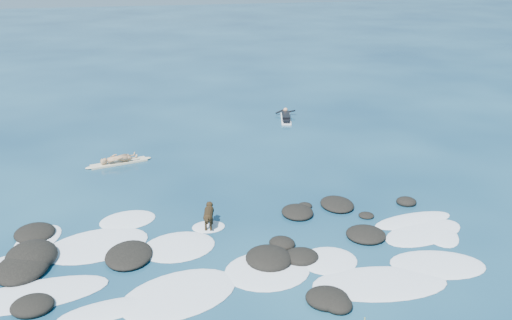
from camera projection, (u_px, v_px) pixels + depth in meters
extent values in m
plane|color=#0A2642|center=(242.00, 231.00, 18.62)|extent=(160.00, 160.00, 0.00)
ellipsoid|color=black|center=(35.00, 233.00, 18.27)|extent=(1.48, 1.56, 0.38)
ellipsoid|color=black|center=(282.00, 243.00, 17.65)|extent=(1.08, 1.12, 0.33)
ellipsoid|color=black|center=(366.00, 216.00, 19.57)|extent=(0.68, 0.67, 0.18)
ellipsoid|color=black|center=(406.00, 202.00, 20.55)|extent=(0.89, 0.86, 0.32)
ellipsoid|color=black|center=(32.00, 256.00, 16.79)|extent=(1.56, 1.82, 0.61)
ellipsoid|color=black|center=(366.00, 235.00, 18.19)|extent=(1.48, 1.50, 0.34)
ellipsoid|color=black|center=(269.00, 258.00, 16.72)|extent=(1.61, 1.68, 0.49)
ellipsoid|color=black|center=(22.00, 268.00, 16.23)|extent=(1.88, 2.17, 0.50)
ellipsoid|color=black|center=(305.00, 206.00, 20.29)|extent=(0.57, 0.55, 0.20)
ellipsoid|color=black|center=(327.00, 298.00, 14.85)|extent=(1.50, 1.46, 0.40)
ellipsoid|color=black|center=(336.00, 303.00, 14.68)|extent=(0.90, 1.06, 0.35)
ellipsoid|color=black|center=(129.00, 255.00, 16.96)|extent=(1.71, 2.00, 0.35)
ellipsoid|color=black|center=(297.00, 212.00, 19.73)|extent=(1.19, 1.33, 0.33)
ellipsoid|color=black|center=(32.00, 306.00, 14.55)|extent=(1.14, 1.07, 0.38)
ellipsoid|color=black|center=(301.00, 257.00, 16.86)|extent=(1.14, 1.05, 0.38)
ellipsoid|color=black|center=(337.00, 204.00, 20.36)|extent=(1.22, 1.47, 0.30)
ellipsoid|color=white|center=(38.00, 240.00, 18.02)|extent=(1.92, 2.39, 0.12)
ellipsoid|color=white|center=(179.00, 294.00, 15.18)|extent=(3.88, 3.23, 0.12)
ellipsoid|color=white|center=(40.00, 256.00, 17.05)|extent=(4.16, 2.18, 0.12)
ellipsoid|color=white|center=(424.00, 233.00, 18.47)|extent=(3.34, 2.32, 0.12)
ellipsoid|color=white|center=(438.00, 265.00, 16.60)|extent=(3.11, 2.32, 0.12)
ellipsoid|color=white|center=(97.00, 245.00, 17.69)|extent=(3.68, 2.89, 0.12)
ellipsoid|color=white|center=(413.00, 220.00, 19.29)|extent=(3.07, 1.43, 0.12)
ellipsoid|color=white|center=(128.00, 220.00, 19.32)|extent=(2.20, 1.87, 0.12)
ellipsoid|color=white|center=(178.00, 247.00, 17.60)|extent=(2.73, 2.44, 0.12)
ellipsoid|color=white|center=(329.00, 261.00, 16.81)|extent=(2.08, 2.01, 0.12)
ellipsoid|color=white|center=(33.00, 295.00, 15.13)|extent=(4.12, 2.05, 0.12)
ellipsoid|color=white|center=(108.00, 310.00, 14.49)|extent=(2.65, 1.35, 0.12)
ellipsoid|color=white|center=(437.00, 232.00, 18.53)|extent=(1.58, 2.37, 0.12)
ellipsoid|color=white|center=(380.00, 283.00, 15.66)|extent=(3.99, 2.26, 0.12)
ellipsoid|color=white|center=(267.00, 271.00, 16.29)|extent=(2.67, 2.40, 0.12)
ellipsoid|color=white|center=(209.00, 227.00, 18.84)|extent=(1.10, 0.90, 0.12)
cube|color=beige|center=(119.00, 163.00, 24.38)|extent=(2.42, 1.09, 0.08)
ellipsoid|color=beige|center=(146.00, 158.00, 24.90)|extent=(0.53, 0.38, 0.09)
ellipsoid|color=beige|center=(91.00, 168.00, 23.86)|extent=(0.53, 0.38, 0.09)
imported|color=tan|center=(117.00, 145.00, 24.10)|extent=(0.50, 0.64, 1.55)
cube|color=white|center=(286.00, 119.00, 30.68)|extent=(1.04, 2.30, 0.08)
ellipsoid|color=white|center=(285.00, 113.00, 31.74)|extent=(0.38, 0.54, 0.08)
cube|color=black|center=(286.00, 116.00, 30.63)|extent=(0.73, 1.44, 0.22)
sphere|color=tan|center=(285.00, 110.00, 31.33)|extent=(0.28, 0.28, 0.23)
cylinder|color=black|center=(280.00, 111.00, 31.53)|extent=(0.57, 0.18, 0.25)
cylinder|color=black|center=(290.00, 111.00, 31.52)|extent=(0.51, 0.41, 0.25)
cube|color=black|center=(286.00, 121.00, 29.92)|extent=(0.47, 0.63, 0.14)
cylinder|color=black|center=(209.00, 214.00, 18.57)|extent=(0.44, 0.68, 0.30)
sphere|color=black|center=(209.00, 210.00, 18.84)|extent=(0.38, 0.38, 0.32)
sphere|color=black|center=(208.00, 218.00, 18.31)|extent=(0.35, 0.35, 0.29)
sphere|color=black|center=(210.00, 205.00, 18.97)|extent=(0.27, 0.27, 0.23)
cone|color=black|center=(210.00, 204.00, 19.10)|extent=(0.15, 0.16, 0.12)
cone|color=black|center=(208.00, 202.00, 18.93)|extent=(0.12, 0.10, 0.11)
cone|color=black|center=(211.00, 202.00, 18.93)|extent=(0.12, 0.10, 0.11)
cylinder|color=black|center=(207.00, 220.00, 18.89)|extent=(0.09, 0.09, 0.41)
cylinder|color=black|center=(212.00, 220.00, 18.89)|extent=(0.09, 0.09, 0.41)
cylinder|color=black|center=(206.00, 226.00, 18.48)|extent=(0.09, 0.09, 0.41)
cylinder|color=black|center=(211.00, 226.00, 18.48)|extent=(0.09, 0.09, 0.41)
cylinder|color=black|center=(207.00, 218.00, 18.16)|extent=(0.12, 0.30, 0.18)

